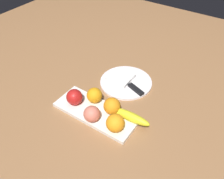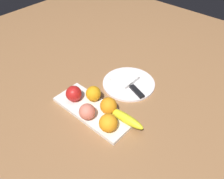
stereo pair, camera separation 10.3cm
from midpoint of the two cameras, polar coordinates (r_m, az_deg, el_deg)
ground_plane at (r=1.01m, az=0.34°, el=-5.01°), size 2.40×2.40×0.00m
fruit_tray at (r=0.99m, az=-1.69°, el=-5.24°), size 0.36×0.14×0.02m
apple at (r=1.01m, az=-6.45°, el=-1.13°), size 0.07×0.07×0.07m
banana at (r=0.93m, az=6.46°, el=-7.11°), size 0.17×0.04×0.04m
orange_near_apple at (r=1.00m, az=-1.64°, el=-1.14°), size 0.07×0.07×0.07m
orange_near_banana at (r=0.89m, az=2.44°, el=-8.32°), size 0.07×0.07×0.07m
orange_center at (r=0.95m, az=2.39°, el=-4.00°), size 0.07×0.07×0.07m
peach at (r=0.93m, az=-2.88°, el=-5.60°), size 0.07×0.07×0.07m
dinner_plate at (r=1.13m, az=6.70°, el=1.38°), size 0.25×0.25×0.01m
folded_napkin at (r=1.14m, az=5.50°, el=2.62°), size 0.11×0.11×0.02m
knife at (r=1.09m, az=8.32°, el=-0.15°), size 0.18×0.08×0.01m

